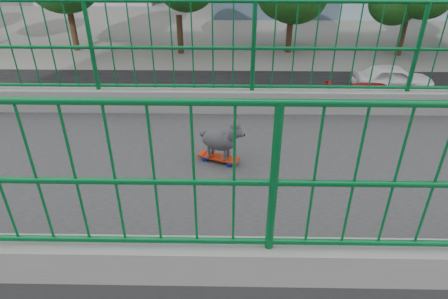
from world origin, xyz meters
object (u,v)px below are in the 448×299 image
object	(u,v)px
poodle	(221,139)
car_3	(380,101)
skateboard	(219,158)
car_0	(9,224)
car_4	(393,78)

from	to	relation	value
poodle	car_3	bearing A→B (deg)	174.68
skateboard	car_0	distance (m)	10.95
car_4	skateboard	bearing A→B (deg)	152.76
skateboard	poodle	world-z (taller)	poodle
poodle	car_0	xyz separation A→B (m)	(-5.86, -6.85, -6.50)
car_3	car_4	world-z (taller)	car_3
car_3	poodle	bearing A→B (deg)	153.26
skateboard	car_4	xyz separation A→B (m)	(-18.65, 9.60, -6.26)
poodle	car_4	size ratio (longest dim) A/B	0.10
skateboard	car_3	size ratio (longest dim) A/B	0.08
poodle	skateboard	bearing A→B (deg)	-90.00
skateboard	car_3	bearing A→B (deg)	174.59
skateboard	car_0	size ratio (longest dim) A/B	0.10
poodle	car_3	distance (m)	18.49
poodle	car_4	world-z (taller)	poodle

